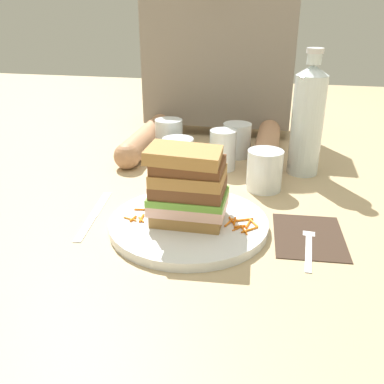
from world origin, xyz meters
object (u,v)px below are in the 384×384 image
object	(u,v)px
main_plate	(188,224)
napkin_dark	(309,236)
empty_tumbler_0	(237,140)
empty_tumbler_2	(169,138)
empty_tumbler_3	(223,150)
fork	(309,241)
sandwich	(188,186)
water_bottle	(308,119)
diner_across	(218,43)
empty_tumbler_1	(178,153)
juice_glass	(264,173)
knife	(93,216)

from	to	relation	value
main_plate	napkin_dark	bearing A→B (deg)	3.47
napkin_dark	empty_tumbler_0	xyz separation A→B (m)	(-0.17, 0.39, 0.04)
empty_tumbler_2	napkin_dark	bearing A→B (deg)	-46.76
napkin_dark	empty_tumbler_2	world-z (taller)	empty_tumbler_2
empty_tumbler_3	fork	bearing A→B (deg)	-58.74
empty_tumbler_2	sandwich	bearing A→B (deg)	-70.64
water_bottle	empty_tumbler_2	distance (m)	0.35
empty_tumbler_3	diner_across	size ratio (longest dim) A/B	0.17
sandwich	fork	bearing A→B (deg)	-2.49
empty_tumbler_1	diner_across	xyz separation A→B (m)	(0.04, 0.30, 0.22)
water_bottle	empty_tumbler_3	size ratio (longest dim) A/B	2.95
empty_tumbler_0	diner_across	world-z (taller)	diner_across
sandwich	main_plate	bearing A→B (deg)	46.41
fork	main_plate	bearing A→B (deg)	177.25
sandwich	juice_glass	xyz separation A→B (m)	(0.12, 0.20, -0.04)
sandwich	water_bottle	xyz separation A→B (m)	(0.20, 0.32, 0.05)
knife	diner_across	bearing A→B (deg)	76.93
knife	diner_across	world-z (taller)	diner_across
empty_tumbler_1	diner_across	world-z (taller)	diner_across
sandwich	juice_glass	world-z (taller)	sandwich
sandwich	knife	bearing A→B (deg)	177.81
water_bottle	diner_across	size ratio (longest dim) A/B	0.49
water_bottle	main_plate	bearing A→B (deg)	-122.57
main_plate	napkin_dark	xyz separation A→B (m)	(0.21, 0.01, -0.01)
knife	water_bottle	distance (m)	0.51
main_plate	empty_tumbler_3	size ratio (longest dim) A/B	2.96
sandwich	diner_across	bearing A→B (deg)	94.25
sandwich	knife	distance (m)	0.20
main_plate	knife	xyz separation A→B (m)	(-0.18, 0.01, -0.01)
fork	empty_tumbler_1	world-z (taller)	empty_tumbler_1
sandwich	knife	world-z (taller)	sandwich
main_plate	fork	xyz separation A→B (m)	(0.20, -0.01, -0.00)
fork	diner_across	xyz separation A→B (m)	(-0.25, 0.61, 0.25)
empty_tumbler_3	diner_across	distance (m)	0.37
water_bottle	empty_tumbler_2	world-z (taller)	water_bottle
sandwich	empty_tumbler_0	size ratio (longest dim) A/B	1.60
juice_glass	empty_tumbler_2	distance (m)	0.30
water_bottle	napkin_dark	bearing A→B (deg)	-89.03
napkin_dark	fork	world-z (taller)	fork
napkin_dark	juice_glass	size ratio (longest dim) A/B	1.79
knife	empty_tumbler_3	world-z (taller)	empty_tumbler_3
diner_across	sandwich	bearing A→B (deg)	-85.75
knife	empty_tumbler_3	bearing A→B (deg)	56.05
sandwich	empty_tumbler_1	distance (m)	0.31
knife	empty_tumbler_2	xyz separation A→B (m)	(0.05, 0.37, 0.04)
knife	water_bottle	bearing A→B (deg)	38.83
empty_tumbler_0	napkin_dark	bearing A→B (deg)	-66.55
fork	knife	size ratio (longest dim) A/B	0.83
empty_tumbler_3	diner_across	xyz separation A→B (m)	(-0.06, 0.30, 0.21)
empty_tumbler_1	empty_tumbler_0	bearing A→B (deg)	39.97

